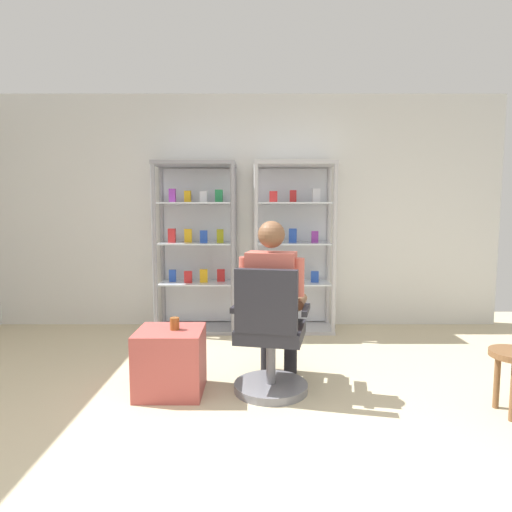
% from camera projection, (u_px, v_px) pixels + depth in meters
% --- Properties ---
extents(ground_plane, '(7.20, 7.20, 0.00)m').
position_uv_depth(ground_plane, '(233.00, 471.00, 2.26)').
color(ground_plane, '#C6B793').
extents(back_wall, '(6.00, 0.10, 2.70)m').
position_uv_depth(back_wall, '(246.00, 212.00, 5.11)').
color(back_wall, silver).
rests_on(back_wall, ground).
extents(display_cabinet_left, '(0.90, 0.45, 1.90)m').
position_uv_depth(display_cabinet_left, '(198.00, 246.00, 4.91)').
color(display_cabinet_left, gray).
rests_on(display_cabinet_left, ground).
extents(display_cabinet_right, '(0.90, 0.45, 1.90)m').
position_uv_depth(display_cabinet_right, '(294.00, 246.00, 4.91)').
color(display_cabinet_right, '#B7B7BC').
rests_on(display_cabinet_right, ground).
extents(office_chair, '(0.61, 0.57, 0.96)m').
position_uv_depth(office_chair, '(271.00, 342.00, 3.18)').
color(office_chair, slate).
rests_on(office_chair, ground).
extents(seated_shopkeeper, '(0.54, 0.61, 1.29)m').
position_uv_depth(seated_shopkeeper, '(274.00, 296.00, 3.30)').
color(seated_shopkeeper, black).
rests_on(seated_shopkeeper, ground).
extents(storage_crate, '(0.49, 0.45, 0.48)m').
position_uv_depth(storage_crate, '(171.00, 361.00, 3.22)').
color(storage_crate, '#B24C47').
rests_on(storage_crate, ground).
extents(tea_glass, '(0.07, 0.07, 0.09)m').
position_uv_depth(tea_glass, '(175.00, 324.00, 3.19)').
color(tea_glass, brown).
rests_on(tea_glass, storage_crate).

